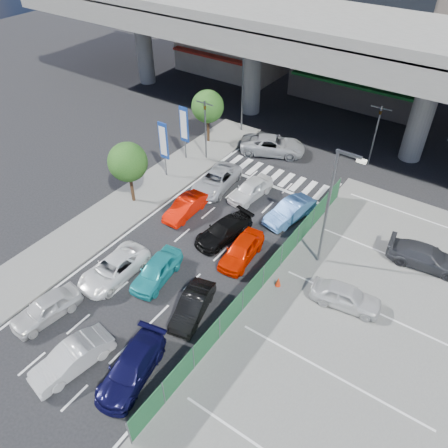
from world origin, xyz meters
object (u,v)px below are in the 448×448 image
Objects in this scene: kei_truck_front_right at (290,211)px; tree_near at (128,162)px; traffic_light_left at (205,116)px; sedan_black_mid at (224,231)px; taxi_orange_left at (186,207)px; hatch_white_back_mid at (72,358)px; street_lamp_left at (245,82)px; parked_sedan_white at (346,296)px; traffic_light_right at (378,121)px; signboard_near at (164,142)px; wagon_silver_front_left at (216,180)px; van_white_back_left at (46,308)px; signboard_far at (184,126)px; sedan_white_mid_left at (114,268)px; minivan_navy_back at (131,368)px; taxi_orange_right at (242,250)px; tree_far at (208,107)px; sedan_white_front_mid at (251,189)px; street_lamp_right at (332,201)px; crossing_wagon_silver at (273,145)px; hatch_black_mid_right at (193,306)px; parked_sedan_dgrey at (426,257)px; taxi_teal_mid at (157,270)px.

tree_near is at bearing -142.89° from kei_truck_front_right.
traffic_light_left is 1.18× the size of sedan_black_mid.
hatch_white_back_mid is at bearing -77.72° from taxi_orange_left.
kei_truck_front_right is (3.23, 16.58, 0.00)m from hatch_white_back_mid.
parked_sedan_white is (16.14, -14.48, -4.04)m from street_lamp_left.
signboard_near is (-12.70, -11.01, -0.87)m from traffic_light_right.
wagon_silver_front_left and kei_truck_front_right have the same top height.
hatch_white_back_mid is at bearing -81.77° from sedan_black_mid.
van_white_back_left is at bearing -109.13° from traffic_light_right.
tree_near is at bearing 131.57° from hatch_white_back_mid.
traffic_light_right is 15.38m from signboard_far.
sedan_black_mid is at bearing 63.18° from sedan_white_mid_left.
minivan_navy_back is 10.01m from taxi_orange_right.
minivan_navy_back is at bearing -62.78° from tree_far.
street_lamp_right is at bearing -18.15° from sedan_white_front_mid.
street_lamp_left is 1.91× the size of hatch_white_back_mid.
traffic_light_right is 22.98m from sedan_white_mid_left.
signboard_near is 17.97m from minivan_navy_back.
minivan_navy_back is 23.19m from crossing_wagon_silver.
parked_sedan_white is at bearing -23.76° from sedan_white_front_mid.
sedan_white_mid_left is at bearing 170.11° from hatch_black_mid_right.
signboard_near is at bearing 123.34° from crossing_wagon_silver.
parked_sedan_dgrey is (7.12, -9.65, -3.21)m from traffic_light_right.
street_lamp_right is at bearing -29.58° from tree_far.
sedan_black_mid is 0.95× the size of parked_sedan_dgrey.
signboard_near is at bearing -139.09° from traffic_light_right.
hatch_white_back_mid and taxi_teal_mid have the same top height.
taxi_teal_mid is 0.97× the size of kei_truck_front_right.
tree_near is 0.97× the size of wagon_silver_front_left.
signboard_near is at bearing 86.98° from parked_sedan_dgrey.
kei_truck_front_right is at bearing 69.34° from sedan_black_mid.
parked_sedan_dgrey is (9.51, 11.20, 0.10)m from hatch_black_mid_right.
van_white_back_left is 16.77m from kei_truck_front_right.
kei_truck_front_right is (2.65, 4.31, 0.05)m from sedan_black_mid.
crossing_wagon_silver is at bearing 91.96° from hatch_black_mid_right.
hatch_black_mid_right is 0.69× the size of crossing_wagon_silver.
signboard_near is at bearing 66.64° from parked_sedan_white.
van_white_back_left is 1.00× the size of parked_sedan_white.
sedan_black_mid is 2.26m from taxi_orange_right.
street_lamp_right is 1.70× the size of signboard_near.
street_lamp_right is 14.21m from crossing_wagon_silver.
traffic_light_left is 19.27m from parked_sedan_dgrey.
street_lamp_left is at bearing 114.35° from hatch_white_back_mid.
tree_far is (-14.97, 8.50, -1.38)m from street_lamp_right.
hatch_black_mid_right is 0.94× the size of taxi_orange_right.
street_lamp_right is 9.77m from hatch_black_mid_right.
van_white_back_left is at bearing -71.04° from tree_near.
parked_sedan_white is (17.01, -4.47, -2.33)m from signboard_near.
traffic_light_right reaches higher than parked_sedan_dgrey.
parked_sedan_white is at bearing -7.95° from taxi_orange_left.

